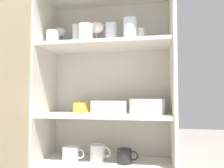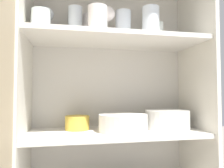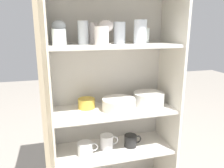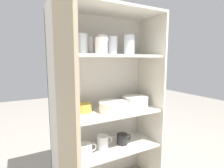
{
  "view_description": "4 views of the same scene",
  "coord_description": "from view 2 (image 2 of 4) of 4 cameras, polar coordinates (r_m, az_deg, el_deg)",
  "views": [
    {
      "loc": [
        0.28,
        -1.16,
        0.75
      ],
      "look_at": [
        0.04,
        0.15,
        0.82
      ],
      "focal_mm": 35.0,
      "sensor_mm": 36.0,
      "label": 1
    },
    {
      "loc": [
        -0.22,
        -0.82,
        0.81
      ],
      "look_at": [
        -0.01,
        0.2,
        0.86
      ],
      "focal_mm": 35.0,
      "sensor_mm": 36.0,
      "label": 2
    },
    {
      "loc": [
        -0.38,
        -1.16,
        1.16
      ],
      "look_at": [
        -0.0,
        0.21,
        0.8
      ],
      "focal_mm": 35.0,
      "sensor_mm": 36.0,
      "label": 3
    },
    {
      "loc": [
        -0.59,
        -1.0,
        1.03
      ],
      "look_at": [
        0.04,
        0.17,
        0.85
      ],
      "focal_mm": 28.0,
      "sensor_mm": 36.0,
      "label": 4
    }
  ],
  "objects": [
    {
      "name": "plate_stack_white",
      "position": [
        1.1,
        14.18,
        -8.97
      ],
      "size": [
        0.21,
        0.21,
        0.09
      ],
      "color": "silver",
      "rests_on": "shelf_board_middle"
    },
    {
      "name": "tumbler_glass_4",
      "position": [
        1.13,
        11.65,
        13.1
      ],
      "size": [
        0.06,
        0.06,
        0.09
      ],
      "color": "white",
      "rests_on": "shelf_board_upper"
    },
    {
      "name": "cupboard_back_panel",
      "position": [
        1.17,
        -0.57,
        -8.63
      ],
      "size": [
        0.82,
        0.02,
        1.37
      ],
      "primitive_type": "cube",
      "color": "silver",
      "rests_on": "ground_plane"
    },
    {
      "name": "tumbler_glass_0",
      "position": [
        1.11,
        -6.22,
        14.34
      ],
      "size": [
        0.07,
        0.07,
        0.13
      ],
      "color": "silver",
      "rests_on": "shelf_board_upper"
    },
    {
      "name": "serving_bowl_small",
      "position": [
        1.05,
        -9.06,
        -9.79
      ],
      "size": [
        0.11,
        0.11,
        0.07
      ],
      "color": "gold",
      "rests_on": "shelf_board_middle"
    },
    {
      "name": "cupboard_side_left",
      "position": [
        1.0,
        -22.13,
        -9.45
      ],
      "size": [
        0.02,
        0.35,
        1.37
      ],
      "primitive_type": "cube",
      "color": "silver",
      "rests_on": "ground_plane"
    },
    {
      "name": "tumbler_glass_3",
      "position": [
        0.95,
        -3.8,
        16.58
      ],
      "size": [
        0.08,
        0.08,
        0.1
      ],
      "color": "silver",
      "rests_on": "shelf_board_upper"
    },
    {
      "name": "mixing_bowl_large",
      "position": [
        0.99,
        2.9,
        -9.95
      ],
      "size": [
        0.22,
        0.22,
        0.08
      ],
      "color": "silver",
      "rests_on": "shelf_board_middle"
    },
    {
      "name": "tumbler_glass_6",
      "position": [
        0.99,
        -18.1,
        15.44
      ],
      "size": [
        0.08,
        0.08,
        0.09
      ],
      "color": "white",
      "rests_on": "shelf_board_upper"
    },
    {
      "name": "tumbler_glass_2",
      "position": [
        1.07,
        2.93,
        15.12
      ],
      "size": [
        0.07,
        0.07,
        0.13
      ],
      "color": "white",
      "rests_on": "shelf_board_upper"
    },
    {
      "name": "wine_glass_0",
      "position": [
        1.09,
        -17.23,
        16.75
      ],
      "size": [
        0.08,
        0.08,
        0.14
      ],
      "color": "white",
      "rests_on": "shelf_board_upper"
    },
    {
      "name": "cupboard_side_right",
      "position": [
        1.16,
        21.09,
        -8.49
      ],
      "size": [
        0.02,
        0.35,
        1.37
      ],
      "primitive_type": "cube",
      "color": "silver",
      "rests_on": "ground_plane"
    },
    {
      "name": "tumbler_glass_1",
      "position": [
        1.07,
        10.08,
        15.48
      ],
      "size": [
        0.08,
        0.08,
        0.14
      ],
      "color": "white",
      "rests_on": "shelf_board_upper"
    },
    {
      "name": "wine_glass_1",
      "position": [
        1.05,
        -1.77,
        17.65
      ],
      "size": [
        0.09,
        0.09,
        0.14
      ],
      "color": "silver",
      "rests_on": "shelf_board_upper"
    },
    {
      "name": "tumbler_glass_5",
      "position": [
        1.05,
        -9.62,
        15.66
      ],
      "size": [
        0.06,
        0.06,
        0.14
      ],
      "color": "white",
      "rests_on": "shelf_board_upper"
    },
    {
      "name": "shelf_board_upper",
      "position": [
        1.03,
        1.18,
        11.34
      ],
      "size": [
        0.78,
        0.31,
        0.02
      ],
      "primitive_type": "cube",
      "color": "silver"
    },
    {
      "name": "shelf_board_middle",
      "position": [
        1.02,
        1.2,
        -12.68
      ],
      "size": [
        0.78,
        0.31,
        0.02
      ],
      "primitive_type": "cube",
      "color": "silver"
    }
  ]
}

